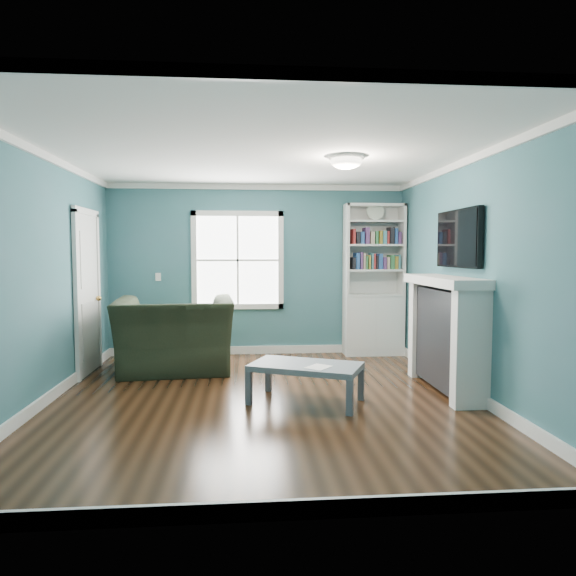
{
  "coord_description": "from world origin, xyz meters",
  "views": [
    {
      "loc": [
        -0.18,
        -5.39,
        1.57
      ],
      "look_at": [
        0.3,
        0.4,
        1.17
      ],
      "focal_mm": 32.0,
      "sensor_mm": 36.0,
      "label": 1
    }
  ],
  "objects": [
    {
      "name": "fireplace",
      "position": [
        2.08,
        0.2,
        0.64
      ],
      "size": [
        0.44,
        1.58,
        1.3
      ],
      "color": "black",
      "rests_on": "ground"
    },
    {
      "name": "room_walls",
      "position": [
        0.0,
        0.0,
        1.58
      ],
      "size": [
        5.0,
        5.0,
        5.0
      ],
      "color": "#2F686B",
      "rests_on": "ground"
    },
    {
      "name": "paper_sheet",
      "position": [
        0.55,
        -0.3,
        0.41
      ],
      "size": [
        0.31,
        0.32,
        0.0
      ],
      "primitive_type": "cube",
      "rotation": [
        0.0,
        0.0,
        -0.68
      ],
      "color": "white",
      "rests_on": "coffee_table"
    },
    {
      "name": "light_switch",
      "position": [
        -1.5,
        2.48,
        1.2
      ],
      "size": [
        0.08,
        0.01,
        0.12
      ],
      "primitive_type": "cube",
      "color": "white",
      "rests_on": "room_walls"
    },
    {
      "name": "trim",
      "position": [
        0.0,
        0.0,
        1.24
      ],
      "size": [
        4.5,
        5.0,
        2.6
      ],
      "color": "white",
      "rests_on": "ground"
    },
    {
      "name": "tv",
      "position": [
        2.2,
        0.2,
        1.72
      ],
      "size": [
        0.06,
        1.1,
        0.65
      ],
      "primitive_type": "cube",
      "color": "black",
      "rests_on": "fireplace"
    },
    {
      "name": "door",
      "position": [
        -2.22,
        1.4,
        1.07
      ],
      "size": [
        0.12,
        0.98,
        2.17
      ],
      "color": "silver",
      "rests_on": "ground"
    },
    {
      "name": "window",
      "position": [
        -0.3,
        2.49,
        1.45
      ],
      "size": [
        1.4,
        0.06,
        1.5
      ],
      "color": "white",
      "rests_on": "room_walls"
    },
    {
      "name": "recliner",
      "position": [
        -1.11,
        1.41,
        0.65
      ],
      "size": [
        1.56,
        1.09,
        1.3
      ],
      "primitive_type": "imported",
      "rotation": [
        0.0,
        0.0,
        -3.06
      ],
      "color": "black",
      "rests_on": "ground"
    },
    {
      "name": "coffee_table",
      "position": [
        0.44,
        -0.14,
        0.36
      ],
      "size": [
        1.28,
        1.02,
        0.41
      ],
      "rotation": [
        0.0,
        0.0,
        -0.42
      ],
      "color": "#525862",
      "rests_on": "ground"
    },
    {
      "name": "bookshelf",
      "position": [
        1.77,
        2.3,
        0.92
      ],
      "size": [
        0.9,
        0.35,
        2.31
      ],
      "color": "silver",
      "rests_on": "ground"
    },
    {
      "name": "floor",
      "position": [
        0.0,
        0.0,
        0.0
      ],
      "size": [
        5.0,
        5.0,
        0.0
      ],
      "primitive_type": "plane",
      "color": "black",
      "rests_on": "ground"
    },
    {
      "name": "ceiling_fixture",
      "position": [
        0.9,
        0.1,
        2.55
      ],
      "size": [
        0.38,
        0.38,
        0.15
      ],
      "color": "white",
      "rests_on": "room_walls"
    }
  ]
}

